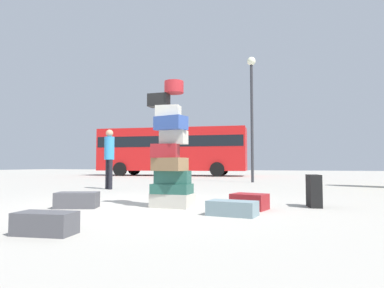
# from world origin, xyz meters

# --- Properties ---
(ground_plane) EXTENTS (80.00, 80.00, 0.00)m
(ground_plane) POSITION_xyz_m (0.00, 0.00, 0.00)
(ground_plane) COLOR #ADA89E
(suitcase_tower) EXTENTS (0.80, 0.55, 2.21)m
(suitcase_tower) POSITION_xyz_m (0.40, -0.14, 0.87)
(suitcase_tower) COLOR beige
(suitcase_tower) RESTS_ON ground
(suitcase_maroon_behind_tower) EXTENTS (0.62, 0.52, 0.26)m
(suitcase_maroon_behind_tower) POSITION_xyz_m (1.73, 0.08, 0.13)
(suitcase_maroon_behind_tower) COLOR maroon
(suitcase_maroon_behind_tower) RESTS_ON ground
(suitcase_charcoal_foreground_far) EXTENTS (0.79, 0.62, 0.27)m
(suitcase_charcoal_foreground_far) POSITION_xyz_m (-1.08, -0.73, 0.13)
(suitcase_charcoal_foreground_far) COLOR #4C4C51
(suitcase_charcoal_foreground_far) RESTS_ON ground
(suitcase_black_foreground_near) EXTENTS (0.28, 0.45, 0.56)m
(suitcase_black_foreground_near) POSITION_xyz_m (2.72, 0.77, 0.28)
(suitcase_black_foreground_near) COLOR black
(suitcase_black_foreground_near) RESTS_ON ground
(suitcase_charcoal_right_side) EXTENTS (0.67, 0.42, 0.24)m
(suitcase_charcoal_right_side) POSITION_xyz_m (0.08, -2.69, 0.12)
(suitcase_charcoal_right_side) COLOR #4C4C51
(suitcase_charcoal_right_side) RESTS_ON ground
(suitcase_slate_white_trunk) EXTENTS (0.73, 0.44, 0.21)m
(suitcase_slate_white_trunk) POSITION_xyz_m (1.62, -0.69, 0.11)
(suitcase_slate_white_trunk) COLOR gray
(suitcase_slate_white_trunk) RESTS_ON ground
(person_bearded_onlooker) EXTENTS (0.31, 0.30, 1.81)m
(person_bearded_onlooker) POSITION_xyz_m (-3.13, 3.27, 1.08)
(person_bearded_onlooker) COLOR black
(person_bearded_onlooker) RESTS_ON ground
(parked_bus) EXTENTS (10.15, 3.91, 3.15)m
(parked_bus) POSITION_xyz_m (-6.41, 15.61, 1.83)
(parked_bus) COLOR red
(parked_bus) RESTS_ON ground
(lamp_post) EXTENTS (0.36, 0.36, 5.34)m
(lamp_post) POSITION_xyz_m (0.23, 8.78, 3.55)
(lamp_post) COLOR #333338
(lamp_post) RESTS_ON ground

